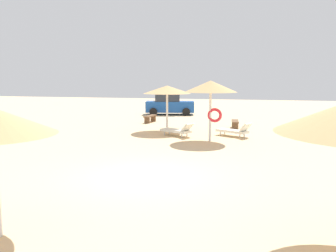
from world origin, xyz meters
TOP-DOWN VIEW (x-y plane):
  - ground_plane at (0.00, 0.00)m, footprint 80.00×80.00m
  - parasol_0 at (-1.54, 9.15)m, footprint 2.71×2.71m
  - parasol_3 at (1.24, 6.62)m, footprint 2.55×2.55m
  - lounger_0 at (-0.61, 7.69)m, footprint 1.95×1.43m
  - lounger_3 at (2.33, 8.29)m, footprint 1.93×1.46m
  - bench_0 at (-3.66, 12.86)m, footprint 0.57×1.54m
  - bench_1 at (2.22, 11.24)m, footprint 0.51×1.53m
  - parked_car at (-3.55, 18.25)m, footprint 4.26×2.60m

SIDE VIEW (x-z plane):
  - ground_plane at x=0.00m, z-range 0.00..0.00m
  - lounger_0 at x=-0.61m, z-range -0.06..0.71m
  - lounger_3 at x=2.33m, z-range -0.07..0.72m
  - bench_0 at x=-3.66m, z-range 0.10..0.59m
  - bench_1 at x=2.22m, z-range 0.10..0.59m
  - parked_car at x=-3.55m, z-range -0.04..1.68m
  - parasol_0 at x=-1.54m, z-range 1.08..3.72m
  - parasol_3 at x=1.24m, z-range 1.16..4.11m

